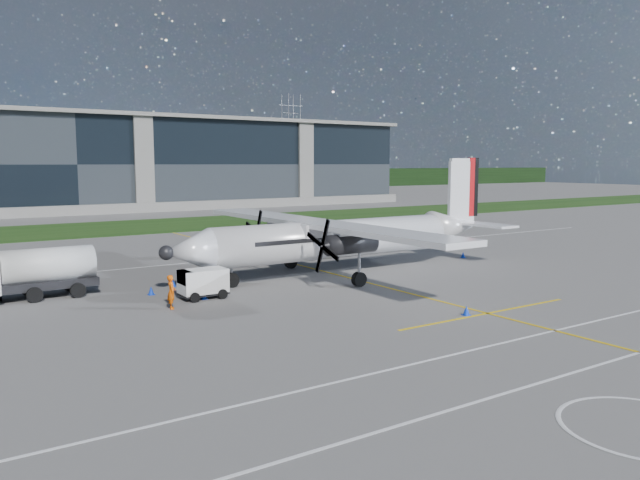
{
  "coord_description": "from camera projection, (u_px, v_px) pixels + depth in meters",
  "views": [
    {
      "loc": [
        -21.47,
        -27.27,
        7.64
      ],
      "look_at": [
        1.03,
        6.58,
        2.65
      ],
      "focal_mm": 35.0,
      "sensor_mm": 36.0,
      "label": 1
    }
  ],
  "objects": [
    {
      "name": "safety_cone_stbdwing",
      "position": [
        229.0,
        251.0,
        53.09
      ],
      "size": [
        0.36,
        0.36,
        0.5
      ],
      "primitive_type": "cone",
      "color": "#0B31C2",
      "rests_on": "ground"
    },
    {
      "name": "ground",
      "position": [
        144.0,
        234.0,
        68.34
      ],
      "size": [
        400.0,
        400.0,
        0.0
      ],
      "primitive_type": "plane",
      "color": "#605E5B",
      "rests_on": "ground"
    },
    {
      "name": "turboprop_aircraft",
      "position": [
        345.0,
        216.0,
        42.95
      ],
      "size": [
        26.03,
        26.99,
        8.1
      ],
      "primitive_type": null,
      "color": "white",
      "rests_on": "ground"
    },
    {
      "name": "safety_cone_nose_stbd",
      "position": [
        173.0,
        283.0,
        38.92
      ],
      "size": [
        0.36,
        0.36,
        0.5
      ],
      "primitive_type": "cone",
      "color": "#0B31C2",
      "rests_on": "ground"
    },
    {
      "name": "baggage_tug",
      "position": [
        203.0,
        284.0,
        35.49
      ],
      "size": [
        2.79,
        1.68,
        1.68
      ],
      "primitive_type": null,
      "color": "white",
      "rests_on": "ground"
    },
    {
      "name": "pylon_east",
      "position": [
        291.0,
        141.0,
        204.13
      ],
      "size": [
        9.0,
        4.6,
        30.0
      ],
      "primitive_type": null,
      "color": "gray",
      "rests_on": "ground"
    },
    {
      "name": "safety_cone_portwing",
      "position": [
        466.0,
        310.0,
        31.55
      ],
      "size": [
        0.36,
        0.36,
        0.5
      ],
      "primitive_type": "cone",
      "color": "#0B31C2",
      "rests_on": "ground"
    },
    {
      "name": "safety_cone_fwd",
      "position": [
        151.0,
        291.0,
        36.49
      ],
      "size": [
        0.36,
        0.36,
        0.5
      ],
      "primitive_type": "cone",
      "color": "#0B31C2",
      "rests_on": "ground"
    },
    {
      "name": "safety_cone_nose_port",
      "position": [
        204.0,
        295.0,
        35.28
      ],
      "size": [
        0.36,
        0.36,
        0.5
      ],
      "primitive_type": "cone",
      "color": "#0B31C2",
      "rests_on": "ground"
    },
    {
      "name": "tree_line",
      "position": [
        11.0,
        183.0,
        150.62
      ],
      "size": [
        400.0,
        6.0,
        6.0
      ],
      "primitive_type": "cube",
      "color": "black",
      "rests_on": "ground"
    },
    {
      "name": "terminal_building",
      "position": [
        63.0,
        164.0,
        100.48
      ],
      "size": [
        120.0,
        20.0,
        15.0
      ],
      "primitive_type": "cube",
      "color": "black",
      "rests_on": "ground"
    },
    {
      "name": "white_lane_line",
      "position": [
        597.0,
        366.0,
        23.7
      ],
      "size": [
        90.0,
        0.15,
        0.01
      ],
      "primitive_type": "cube",
      "color": "white",
      "rests_on": "ground"
    },
    {
      "name": "ground_crew_person",
      "position": [
        171.0,
        289.0,
        32.86
      ],
      "size": [
        0.82,
        0.98,
        2.08
      ],
      "primitive_type": "imported",
      "rotation": [
        0.0,
        0.0,
        1.29
      ],
      "color": "#F25907",
      "rests_on": "ground"
    },
    {
      "name": "safety_cone_tail",
      "position": [
        463.0,
        255.0,
        50.78
      ],
      "size": [
        0.36,
        0.36,
        0.5
      ],
      "primitive_type": "cone",
      "color": "#0B31C2",
      "rests_on": "ground"
    },
    {
      "name": "yellow_taxiway_centerline",
      "position": [
        317.0,
        270.0,
        45.19
      ],
      "size": [
        0.2,
        70.0,
        0.01
      ],
      "primitive_type": "cube",
      "color": "yellow",
      "rests_on": "ground"
    },
    {
      "name": "grass_strip",
      "position": [
        122.0,
        227.0,
        74.95
      ],
      "size": [
        400.0,
        18.0,
        0.04
      ],
      "primitive_type": "cube",
      "color": "#193C10",
      "rests_on": "ground"
    },
    {
      "name": "fuel_tanker_truck",
      "position": [
        17.0,
        275.0,
        34.85
      ],
      "size": [
        7.64,
        2.48,
        2.87
      ],
      "primitive_type": null,
      "color": "silver",
      "rests_on": "ground"
    }
  ]
}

